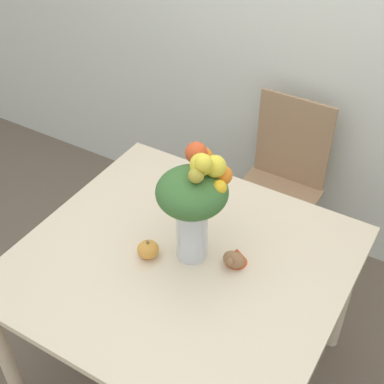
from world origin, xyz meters
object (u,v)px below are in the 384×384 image
Objects in this scene: flower_vase at (194,199)px; turkey_figurine at (235,257)px; pumpkin at (148,249)px; dining_chair_near_window at (279,185)px.

flower_vase is 0.29m from turkey_figurine.
pumpkin is 1.03m from dining_chair_near_window.
flower_vase is 1.03m from dining_chair_near_window.
flower_vase reaches higher than pumpkin.
turkey_figurine is (0.30, 0.13, 0.00)m from pumpkin.
pumpkin is 0.73× the size of turkey_figurine.
turkey_figurine is (0.16, 0.03, -0.24)m from flower_vase.
flower_vase is 0.51× the size of dining_chair_near_window.
dining_chair_near_window is (0.15, 0.98, -0.30)m from pumpkin.
dining_chair_near_window is at bearing 100.57° from turkey_figurine.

